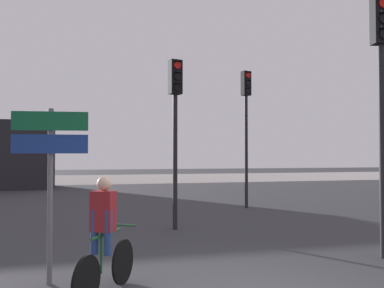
{
  "coord_description": "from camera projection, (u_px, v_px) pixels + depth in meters",
  "views": [
    {
      "loc": [
        -2.41,
        -5.2,
        1.88
      ],
      "look_at": [
        0.5,
        5.0,
        2.2
      ],
      "focal_mm": 40.0,
      "sensor_mm": 36.0,
      "label": 1
    }
  ],
  "objects": [
    {
      "name": "traffic_light_center",
      "position": [
        175.0,
        111.0,
        11.18
      ],
      "size": [
        0.36,
        0.38,
        4.42
      ],
      "rotation": [
        0.0,
        0.0,
        3.36
      ],
      "color": "black",
      "rests_on": "ground"
    },
    {
      "name": "water_strip",
      "position": [
        99.0,
        179.0,
        36.78
      ],
      "size": [
        80.0,
        16.0,
        0.01
      ],
      "primitive_type": "cube",
      "color": "#9E937F",
      "rests_on": "ground"
    },
    {
      "name": "traffic_light_near_right",
      "position": [
        382.0,
        77.0,
        8.03
      ],
      "size": [
        0.36,
        0.38,
        4.9
      ],
      "rotation": [
        0.0,
        0.0,
        2.94
      ],
      "color": "black",
      "rests_on": "ground"
    },
    {
      "name": "traffic_light_far_right",
      "position": [
        246.0,
        114.0,
        15.82
      ],
      "size": [
        0.37,
        0.38,
        5.06
      ],
      "rotation": [
        0.0,
        0.0,
        3.36
      ],
      "color": "black",
      "rests_on": "ground"
    },
    {
      "name": "direction_sign_post",
      "position": [
        50.0,
        163.0,
        6.32
      ],
      "size": [
        1.09,
        0.19,
        2.6
      ],
      "rotation": [
        0.0,
        0.0,
        3.0
      ],
      "color": "slate",
      "rests_on": "ground"
    },
    {
      "name": "cyclist",
      "position": [
        104.0,
        236.0,
        5.75
      ],
      "size": [
        0.94,
        1.47,
        1.62
      ],
      "rotation": [
        0.0,
        0.0,
        -0.56
      ],
      "color": "black",
      "rests_on": "ground"
    }
  ]
}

